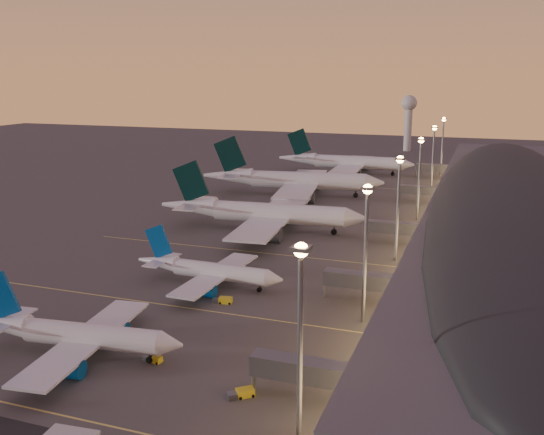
{
  "coord_description": "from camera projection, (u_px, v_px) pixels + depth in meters",
  "views": [
    {
      "loc": [
        55.45,
        -104.22,
        44.86
      ],
      "look_at": [
        2.0,
        45.0,
        7.0
      ],
      "focal_mm": 40.0,
      "sensor_mm": 36.0,
      "label": 1
    }
  ],
  "objects": [
    {
      "name": "baggage_tug_a",
      "position": [
        153.0,
        359.0,
        96.63
      ],
      "size": [
        3.41,
        1.73,
        0.98
      ],
      "rotation": [
        0.0,
        0.0,
        -0.13
      ],
      "color": "gold",
      "rests_on": "ground"
    },
    {
      "name": "ground",
      "position": [
        189.0,
        298.0,
        124.04
      ],
      "size": [
        700.0,
        700.0,
        0.0
      ],
      "primitive_type": "plane",
      "color": "#43403D"
    },
    {
      "name": "airliner_wide_near",
      "position": [
        261.0,
        213.0,
        176.73
      ],
      "size": [
        62.35,
        57.0,
        19.94
      ],
      "rotation": [
        0.0,
        0.0,
        0.08
      ],
      "color": "silver",
      "rests_on": "ground"
    },
    {
      "name": "terminal_building",
      "position": [
        508.0,
        207.0,
        168.08
      ],
      "size": [
        56.35,
        255.0,
        17.46
      ],
      "color": "#4E4E53",
      "rests_on": "ground"
    },
    {
      "name": "light_masts",
      "position": [
        412.0,
        174.0,
        167.67
      ],
      "size": [
        2.2,
        217.2,
        25.9
      ],
      "color": "slate",
      "rests_on": "ground"
    },
    {
      "name": "airliner_wide_far",
      "position": [
        345.0,
        162.0,
        277.3
      ],
      "size": [
        62.7,
        57.04,
        20.09
      ],
      "rotation": [
        0.0,
        0.0,
        0.04
      ],
      "color": "silver",
      "rests_on": "ground"
    },
    {
      "name": "airliner_narrow_north",
      "position": [
        208.0,
        271.0,
        131.06
      ],
      "size": [
        34.9,
        31.13,
        12.49
      ],
      "rotation": [
        0.0,
        0.0,
        -0.04
      ],
      "color": "silver",
      "rests_on": "ground"
    },
    {
      "name": "baggage_tug_c",
      "position": [
        223.0,
        300.0,
        121.22
      ],
      "size": [
        4.2,
        2.35,
        1.18
      ],
      "rotation": [
        0.0,
        0.0,
        0.2
      ],
      "color": "gold",
      "rests_on": "ground"
    },
    {
      "name": "airliner_narrow_south",
      "position": [
        74.0,
        335.0,
        98.35
      ],
      "size": [
        37.75,
        33.93,
        13.48
      ],
      "rotation": [
        0.0,
        0.0,
        0.12
      ],
      "color": "silver",
      "rests_on": "ground"
    },
    {
      "name": "airliner_wide_mid",
      "position": [
        292.0,
        180.0,
        227.16
      ],
      "size": [
        68.72,
        63.28,
        22.02
      ],
      "rotation": [
        0.0,
        0.0,
        0.15
      ],
      "color": "silver",
      "rests_on": "ground"
    },
    {
      "name": "lane_markings",
      "position": [
        259.0,
        247.0,
        160.67
      ],
      "size": [
        90.0,
        180.36,
        0.0
      ],
      "color": "#D8C659",
      "rests_on": "ground"
    },
    {
      "name": "radar_tower",
      "position": [
        409.0,
        114.0,
        353.76
      ],
      "size": [
        9.0,
        9.0,
        32.5
      ],
      "color": "silver",
      "rests_on": "ground"
    },
    {
      "name": "baggage_tug_b",
      "position": [
        242.0,
        393.0,
        86.06
      ],
      "size": [
        3.89,
        3.59,
        1.14
      ],
      "rotation": [
        0.0,
        0.0,
        0.69
      ],
      "color": "gold",
      "rests_on": "ground"
    }
  ]
}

